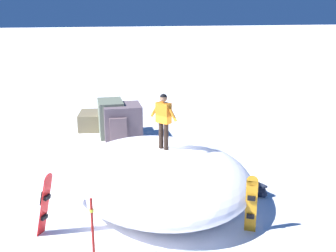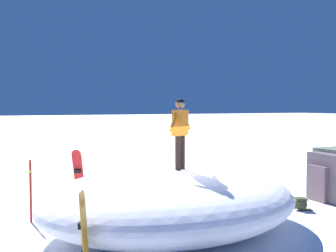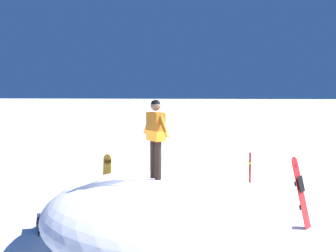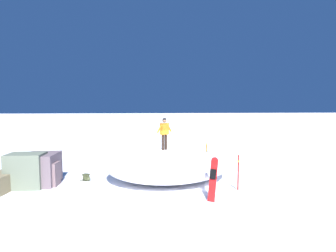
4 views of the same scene
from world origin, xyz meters
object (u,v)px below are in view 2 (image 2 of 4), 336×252
Objects in this scene: trail_marker_pole at (31,189)px; snowboard_secondary_upright at (79,177)px; snowboarder_standing at (180,127)px; snowboard_primary_upright at (84,234)px; backpack_near at (300,204)px.

snowboard_secondary_upright is at bearing 126.21° from trail_marker_pole.
snowboarder_standing is 1.06× the size of snowboard_primary_upright.
snowboarder_standing is at bearing 121.79° from snowboard_primary_upright.
snowboard_primary_upright is at bearing -58.21° from snowboarder_standing.
backpack_near is at bearing 73.67° from trail_marker_pole.
snowboarder_standing is at bearing 53.75° from trail_marker_pole.
snowboard_secondary_upright reaches higher than backpack_near.
trail_marker_pole is at bearing -53.79° from snowboard_secondary_upright.
trail_marker_pole is at bearing -126.25° from snowboarder_standing.
snowboarder_standing reaches higher than snowboard_primary_upright.
snowboard_secondary_upright reaches higher than snowboard_primary_upright.
snowboard_primary_upright is at bearing -11.38° from snowboard_secondary_upright.
snowboard_secondary_upright is at bearing -119.24° from backpack_near.
snowboard_secondary_upright reaches higher than trail_marker_pole.
backpack_near is 7.39m from trail_marker_pole.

